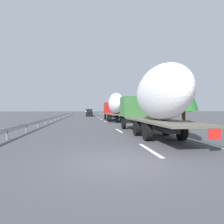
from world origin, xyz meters
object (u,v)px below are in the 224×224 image
Objects in this scene: car_blue_sedan at (89,112)px; road_sign at (113,108)px; truck_lead at (115,105)px; car_white_van at (87,111)px; truck_trailing at (154,98)px; car_yellow_coupe at (88,112)px; car_black_suv at (89,113)px.

road_sign is (-5.27, -6.65, 1.43)m from car_blue_sedan.
car_white_van is at bearing 3.15° from truck_lead.
truck_lead reaches higher than road_sign.
truck_trailing is 3.16× the size of car_white_van.
car_yellow_coupe reaches higher than car_blue_sedan.
car_blue_sedan is 1.05× the size of car_white_van.
road_sign is (-18.96, -6.63, 1.42)m from car_yellow_coupe.
car_white_van is (46.99, 0.11, -0.05)m from car_black_suv.
car_blue_sedan is at bearing 6.82° from truck_lead.
truck_lead is 24.65m from road_sign.
car_blue_sedan is 8.60m from road_sign.
car_white_van is at bearing 8.84° from road_sign.
road_sign is at bearing -128.37° from car_blue_sedan.
truck_trailing reaches higher than road_sign.
car_white_van is 44.75m from road_sign.
truck_lead is 29.97m from car_blue_sedan.
car_yellow_coupe is at bearing 3.26° from truck_trailing.
car_black_suv is at bearing 5.21° from truck_trailing.
truck_trailing is 62.11m from car_yellow_coupe.
car_black_suv is 21.77m from car_yellow_coupe.
car_yellow_coupe is (13.70, -0.02, 0.01)m from car_blue_sedan.
car_black_suv is (40.22, 3.67, -1.68)m from truck_trailing.
road_sign is (24.45, -3.10, -0.16)m from truck_lead.
truck_trailing is at bearing -175.79° from car_blue_sedan.
truck_lead is at bearing -173.18° from car_blue_sedan.
truck_trailing reaches higher than car_yellow_coupe.
road_sign is (43.02, -3.10, -0.31)m from truck_trailing.
car_yellow_coupe is (61.98, 3.53, -1.73)m from truck_trailing.
truck_trailing is 87.31m from car_white_van.
road_sign is (-44.19, -6.87, 1.42)m from car_white_van.
car_white_van is (68.64, 3.77, -1.57)m from truck_lead.
truck_trailing is 48.45m from car_blue_sedan.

